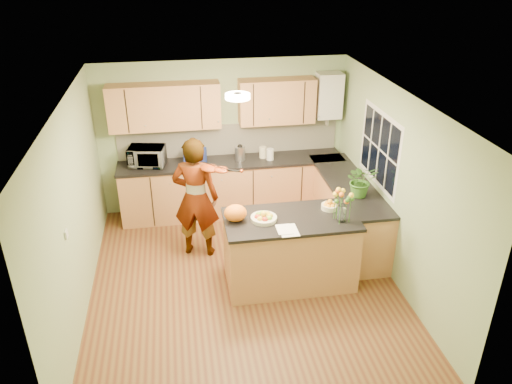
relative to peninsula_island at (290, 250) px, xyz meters
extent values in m
plane|color=#592D19|center=(-0.60, 0.09, -0.49)|extent=(4.50, 4.50, 0.00)
cube|color=silver|center=(-0.60, 0.09, 2.01)|extent=(4.00, 4.50, 0.02)
cube|color=#8FA677|center=(-0.60, 2.34, 0.76)|extent=(4.00, 0.02, 2.50)
cube|color=#8FA677|center=(-0.60, -2.16, 0.76)|extent=(4.00, 0.02, 2.50)
cube|color=#8FA677|center=(-2.60, 0.09, 0.76)|extent=(0.02, 4.50, 2.50)
cube|color=#8FA677|center=(1.40, 0.09, 0.76)|extent=(0.02, 4.50, 2.50)
cube|color=#B27747|center=(-0.50, 2.04, -0.04)|extent=(3.60, 0.60, 0.90)
cube|color=black|center=(-0.50, 2.03, 0.43)|extent=(3.64, 0.62, 0.04)
cube|color=#B27747|center=(1.10, 0.94, -0.04)|extent=(0.60, 2.20, 0.90)
cube|color=black|center=(1.09, 0.94, 0.43)|extent=(0.62, 2.24, 0.04)
cube|color=silver|center=(-0.50, 2.32, 0.71)|extent=(3.60, 0.02, 0.52)
cube|color=#B27747|center=(-1.50, 2.17, 1.36)|extent=(1.70, 0.34, 0.70)
cube|color=#B27747|center=(0.25, 2.17, 1.36)|extent=(1.20, 0.34, 0.70)
cube|color=silver|center=(1.10, 2.18, 1.41)|extent=(0.40, 0.30, 0.72)
cylinder|color=#BCBDC1|center=(1.10, 2.18, 1.01)|extent=(0.06, 0.06, 0.20)
cube|color=silver|center=(1.39, 0.69, 1.06)|extent=(0.01, 1.30, 1.05)
cube|color=black|center=(1.39, 0.69, 1.06)|extent=(0.01, 1.18, 0.92)
cube|color=silver|center=(-2.59, -0.51, 0.81)|extent=(0.02, 0.09, 0.09)
cylinder|color=#FFEABF|center=(-0.60, 0.39, 1.97)|extent=(0.30, 0.30, 0.06)
cylinder|color=silver|center=(-0.60, 0.39, 2.00)|extent=(0.10, 0.10, 0.02)
cube|color=#B27747|center=(0.00, 0.00, -0.02)|extent=(1.65, 0.83, 0.93)
cube|color=black|center=(0.00, 0.00, 0.46)|extent=(1.69, 0.87, 0.04)
cylinder|color=beige|center=(-0.35, 0.00, 0.51)|extent=(0.33, 0.33, 0.05)
cylinder|color=beige|center=(0.55, 0.15, 0.52)|extent=(0.22, 0.22, 0.06)
cylinder|color=silver|center=(0.60, -0.18, 0.59)|extent=(0.11, 0.11, 0.22)
ellipsoid|color=orange|center=(-0.70, 0.05, 0.59)|extent=(0.33, 0.30, 0.21)
cube|color=white|center=(-0.10, -0.30, 0.49)|extent=(0.22, 0.30, 0.01)
imported|color=#E2B08A|center=(-1.15, 0.91, 0.40)|extent=(0.74, 0.59, 1.78)
imported|color=silver|center=(-1.84, 2.07, 0.61)|extent=(0.61, 0.47, 0.31)
cube|color=navy|center=(-1.09, 2.00, 0.58)|extent=(0.37, 0.32, 0.25)
cylinder|color=#BCBDC1|center=(-0.37, 2.05, 0.57)|extent=(0.16, 0.16, 0.23)
sphere|color=black|center=(-0.37, 2.05, 0.72)|extent=(0.08, 0.08, 0.08)
cylinder|color=beige|center=(0.01, 2.08, 0.55)|extent=(0.14, 0.14, 0.19)
cylinder|color=silver|center=(0.11, 1.98, 0.54)|extent=(0.14, 0.14, 0.18)
imported|color=#376A23|center=(1.10, 0.51, 0.69)|extent=(0.45, 0.40, 0.47)
camera|label=1|loc=(-1.34, -5.34, 3.60)|focal=35.00mm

